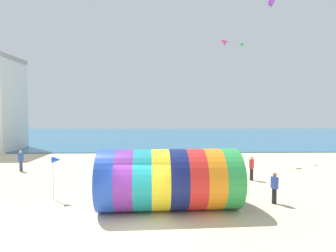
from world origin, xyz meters
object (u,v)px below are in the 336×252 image
giant_inflatable_tube (169,179)px  kite_handler (274,188)px  bystander_mid_beach (252,168)px  kite_purple_parafoil (271,2)px  beach_flag (56,161)px  kite_magenta_parafoil (224,42)px  bystander_near_water (21,161)px  kite_green_parafoil (242,44)px

giant_inflatable_tube → kite_handler: 5.65m
bystander_mid_beach → kite_purple_parafoil: bearing=52.7°
giant_inflatable_tube → beach_flag: bearing=166.3°
beach_flag → giant_inflatable_tube: bearing=-13.7°
kite_handler → kite_purple_parafoil: kite_purple_parafoil is taller
kite_magenta_parafoil → bystander_near_water: bearing=-162.6°
kite_magenta_parafoil → bystander_near_water: (-17.78, -5.58, -11.02)m
kite_purple_parafoil → bystander_near_water: kite_purple_parafoil is taller
giant_inflatable_tube → bystander_mid_beach: (5.96, 5.29, -0.61)m
kite_purple_parafoil → bystander_mid_beach: bearing=-127.3°
kite_handler → kite_purple_parafoil: (2.83, 7.89, 12.81)m
beach_flag → kite_handler: bearing=-4.3°
kite_green_parafoil → bystander_mid_beach: (-2.19, -10.04, -11.12)m
kite_handler → kite_purple_parafoil: bearing=70.2°
giant_inflatable_tube → kite_magenta_parafoil: (5.93, 13.95, 10.40)m
kite_magenta_parafoil → kite_handler: bearing=-91.5°
giant_inflatable_tube → kite_magenta_parafoil: bearing=67.0°
kite_green_parafoil → bystander_near_water: size_ratio=0.41×
kite_handler → bystander_near_water: size_ratio=0.97×
kite_magenta_parafoil → bystander_mid_beach: bearing=-89.8°
bystander_near_water → beach_flag: 8.98m
kite_handler → kite_green_parafoil: size_ratio=2.36×
beach_flag → bystander_near_water: bearing=129.5°
giant_inflatable_tube → beach_flag: size_ratio=2.94×
giant_inflatable_tube → kite_purple_parafoil: kite_purple_parafoil is taller
kite_handler → beach_flag: size_ratio=0.69×
kite_handler → kite_green_parafoil: bearing=80.1°
giant_inflatable_tube → bystander_mid_beach: size_ratio=4.07×
kite_green_parafoil → kite_purple_parafoil: 7.01m
bystander_near_water → kite_handler: bearing=-24.0°
kite_green_parafoil → bystander_mid_beach: kite_green_parafoil is taller
kite_handler → kite_green_parafoil: kite_green_parafoil is taller
kite_handler → bystander_mid_beach: bystander_mid_beach is taller
kite_handler → kite_green_parafoil: 18.64m
kite_handler → bystander_near_water: 19.07m
giant_inflatable_tube → kite_purple_parafoil: bearing=45.3°
bystander_mid_beach → beach_flag: size_ratio=0.72×
bystander_near_water → beach_flag: bearing=-50.5°
kite_green_parafoil → beach_flag: (-14.34, -13.82, -9.88)m
giant_inflatable_tube → kite_green_parafoil: (8.15, 15.33, 10.51)m
bystander_near_water → kite_purple_parafoil: bearing=0.4°
giant_inflatable_tube → kite_green_parafoil: size_ratio=10.02×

